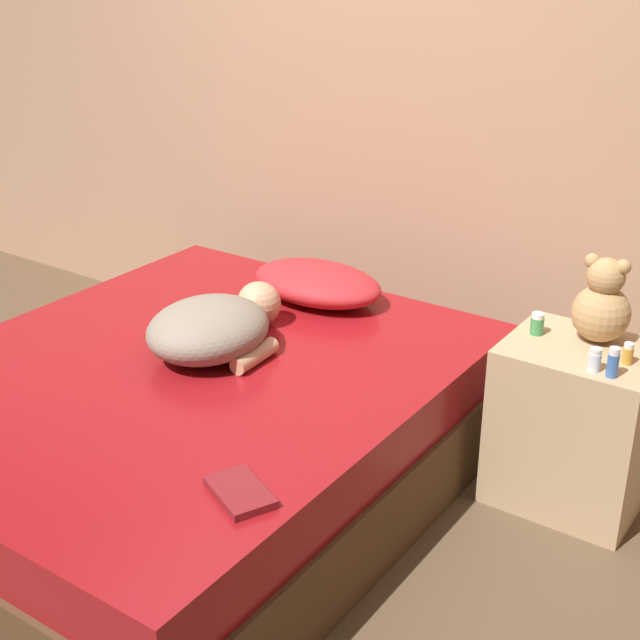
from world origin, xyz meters
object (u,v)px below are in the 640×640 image
pillow (317,283)px  book (240,492)px  person_lying (215,326)px  teddy_bear (602,304)px  bottle_amber (628,354)px  bottle_green (537,324)px  bottle_blue (613,363)px  bottle_clear (595,360)px

pillow → book: bearing=-63.7°
person_lying → book: 0.90m
pillow → teddy_bear: teddy_bear is taller
pillow → bottle_amber: bottle_amber is taller
person_lying → bottle_amber: person_lying is taller
book → teddy_bear: bearing=68.4°
teddy_bear → bottle_green: bearing=-159.1°
bottle_blue → bottle_clear: bearing=173.1°
pillow → bottle_amber: (1.25, -0.06, 0.06)m
pillow → bottle_blue: 1.25m
bottle_blue → book: 1.23m
person_lying → bottle_blue: (1.26, 0.41, 0.05)m
bottle_amber → bottle_blue: bearing=-95.9°
pillow → book: 1.36m
pillow → person_lying: bearing=-92.3°
bottle_amber → book: (-0.64, -1.16, -0.12)m
bottle_green → teddy_bear: bearing=20.9°
person_lying → bottle_amber: bearing=19.6°
bottle_blue → bottle_green: bearing=152.0°
bottle_amber → bottle_green: size_ratio=0.94×
bottle_amber → book: size_ratio=0.30×
bottle_clear → bottle_blue: (0.06, -0.01, 0.01)m
bottle_amber → bottle_blue: size_ratio=0.73×
bottle_clear → book: size_ratio=0.33×
person_lying → bottle_green: bearing=28.5°
person_lying → bottle_blue: bearing=15.2°
bottle_green → bottle_amber: bearing=-9.0°
bottle_amber → bottle_blue: 0.12m
person_lying → teddy_bear: size_ratio=2.11×
person_lying → bottle_blue: size_ratio=6.42×
bottle_amber → book: bottle_amber is taller
book → person_lying: bearing=134.8°
bottle_clear → bottle_blue: size_ratio=0.79×
person_lying → bottle_clear: bearing=16.3°
person_lying → teddy_bear: bearing=26.9°
bottle_blue → book: (-0.63, -1.04, -0.13)m
teddy_bear → person_lying: bearing=-150.3°
bottle_amber → pillow: bearing=177.1°
person_lying → book: (0.63, -0.63, -0.08)m
pillow → bottle_clear: size_ratio=7.27×
person_lying → bottle_green: (0.95, 0.58, 0.04)m
pillow → book: size_ratio=2.37×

